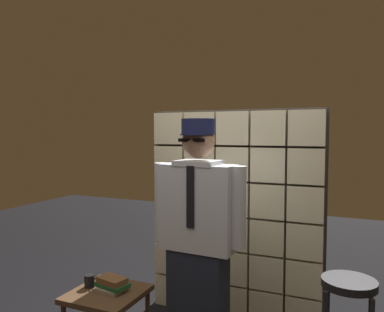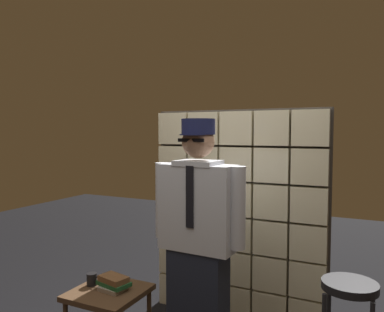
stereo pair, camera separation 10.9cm
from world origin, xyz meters
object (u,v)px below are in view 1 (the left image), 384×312
object	(u,v)px
standing_person	(198,239)
side_table	(107,300)
book_stack	(112,284)
coffee_mug	(90,281)
bar_stool	(348,309)

from	to	relation	value
standing_person	side_table	distance (m)	0.85
book_stack	side_table	bearing A→B (deg)	-141.22
standing_person	side_table	world-z (taller)	standing_person
standing_person	side_table	size ratio (longest dim) A/B	3.41
side_table	book_stack	bearing A→B (deg)	38.78
side_table	coffee_mug	distance (m)	0.20
coffee_mug	standing_person	bearing A→B (deg)	9.73
bar_stool	coffee_mug	bearing A→B (deg)	-172.08
book_stack	coffee_mug	distance (m)	0.20
coffee_mug	bar_stool	bearing A→B (deg)	7.92
bar_stool	side_table	world-z (taller)	bar_stool
standing_person	bar_stool	xyz separation A→B (m)	(0.99, 0.11, -0.36)
coffee_mug	side_table	bearing A→B (deg)	-5.20
side_table	bar_stool	bearing A→B (deg)	9.23
standing_person	coffee_mug	size ratio (longest dim) A/B	14.08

